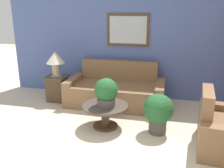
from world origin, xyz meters
TOP-DOWN VIEW (x-y plane):
  - wall_back at (-0.01, 3.13)m, footprint 6.47×0.09m
  - couch_main at (-0.46, 2.51)m, footprint 2.10×0.98m
  - coffee_table at (-0.41, 1.39)m, footprint 0.81×0.81m
  - side_table at (-1.82, 2.43)m, footprint 0.47×0.47m
  - table_lamp at (-1.82, 2.43)m, footprint 0.42×0.42m
  - potted_plant_on_table at (-0.38, 1.35)m, footprint 0.41×0.41m
  - potted_plant_floor at (0.52, 1.38)m, footprint 0.51×0.51m

SIDE VIEW (x-z plane):
  - couch_main at x=-0.46m, z-range -0.16..0.75m
  - side_table at x=-1.82m, z-range 0.01..0.58m
  - coffee_table at x=-0.41m, z-range 0.10..0.52m
  - potted_plant_floor at x=0.52m, z-range 0.05..0.74m
  - potted_plant_on_table at x=-0.38m, z-range 0.43..0.93m
  - table_lamp at x=-1.82m, z-range 0.68..1.24m
  - wall_back at x=-0.01m, z-range 0.01..2.61m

